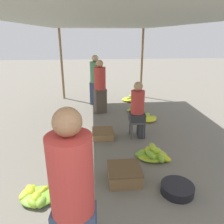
{
  "coord_description": "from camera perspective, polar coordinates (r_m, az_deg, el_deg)",
  "views": [
    {
      "loc": [
        -0.34,
        -1.1,
        2.28
      ],
      "look_at": [
        0.0,
        2.84,
        0.86
      ],
      "focal_mm": 35.0,
      "sensor_mm": 36.0,
      "label": 1
    }
  ],
  "objects": [
    {
      "name": "canopy_post_back_left",
      "position": [
        8.13,
        -12.99,
        11.86
      ],
      "size": [
        0.08,
        0.08,
        2.46
      ],
      "primitive_type": "cylinder",
      "color": "olive",
      "rests_on": "ground"
    },
    {
      "name": "canopy_post_back_right",
      "position": [
        8.25,
        7.8,
        12.29
      ],
      "size": [
        0.08,
        0.08,
        2.46
      ],
      "primitive_type": "cylinder",
      "color": "olive",
      "rests_on": "ground"
    },
    {
      "name": "canopy_tarp",
      "position": [
        4.71,
        -0.85,
        22.2
      ],
      "size": [
        3.29,
        6.98,
        0.04
      ],
      "primitive_type": "cube",
      "color": "#9EA399",
      "rests_on": "canopy_post_front_left"
    },
    {
      "name": "vendor_foreground",
      "position": [
        2.07,
        -10.15,
        -21.75
      ],
      "size": [
        0.41,
        0.4,
        1.77
      ],
      "color": "#384766",
      "rests_on": "ground"
    },
    {
      "name": "stool",
      "position": [
        5.07,
        6.48,
        -3.03
      ],
      "size": [
        0.34,
        0.34,
        0.41
      ],
      "color": "#4C4C4C",
      "rests_on": "ground"
    },
    {
      "name": "vendor_seated",
      "position": [
        4.95,
        6.86,
        0.74
      ],
      "size": [
        0.34,
        0.34,
        1.31
      ],
      "color": "#2D2D33",
      "rests_on": "ground"
    },
    {
      "name": "basin_black",
      "position": [
        3.64,
        16.68,
        -18.66
      ],
      "size": [
        0.5,
        0.5,
        0.14
      ],
      "color": "black",
      "rests_on": "ground"
    },
    {
      "name": "banana_pile_left_0",
      "position": [
        3.58,
        -19.12,
        -19.89
      ],
      "size": [
        0.58,
        0.53,
        0.15
      ],
      "color": "yellow",
      "rests_on": "ground"
    },
    {
      "name": "banana_pile_left_1",
      "position": [
        3.85,
        -11.63,
        -15.7
      ],
      "size": [
        0.53,
        0.46,
        0.16
      ],
      "color": "#9EC430",
      "rests_on": "ground"
    },
    {
      "name": "banana_pile_right_0",
      "position": [
        7.91,
        5.06,
        3.42
      ],
      "size": [
        0.67,
        0.53,
        0.19
      ],
      "color": "#8DBD33",
      "rests_on": "ground"
    },
    {
      "name": "banana_pile_right_1",
      "position": [
        6.79,
        6.1,
        0.71
      ],
      "size": [
        0.53,
        0.58,
        0.21
      ],
      "color": "yellow",
      "rests_on": "ground"
    },
    {
      "name": "banana_pile_right_2",
      "position": [
        4.36,
        10.54,
        -10.8
      ],
      "size": [
        0.69,
        0.58,
        0.32
      ],
      "color": "yellow",
      "rests_on": "ground"
    },
    {
      "name": "banana_pile_right_3",
      "position": [
        6.16,
        9.07,
        -1.63
      ],
      "size": [
        0.66,
        0.53,
        0.17
      ],
      "color": "#97C131",
      "rests_on": "ground"
    },
    {
      "name": "crate_near",
      "position": [
        3.71,
        3.23,
        -15.86
      ],
      "size": [
        0.54,
        0.54,
        0.24
      ],
      "color": "brown",
      "rests_on": "ground"
    },
    {
      "name": "crate_mid",
      "position": [
        5.1,
        -2.39,
        -5.68
      ],
      "size": [
        0.49,
        0.49,
        0.18
      ],
      "color": "olive",
      "rests_on": "ground"
    },
    {
      "name": "shopper_walking_mid",
      "position": [
        6.47,
        -3.14,
        6.74
      ],
      "size": [
        0.44,
        0.44,
        1.59
      ],
      "color": "#4C4238",
      "rests_on": "ground"
    },
    {
      "name": "shopper_walking_far",
      "position": [
        7.29,
        -4.32,
        8.46
      ],
      "size": [
        0.45,
        0.45,
        1.65
      ],
      "color": "#384766",
      "rests_on": "ground"
    }
  ]
}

